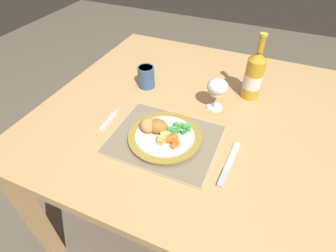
% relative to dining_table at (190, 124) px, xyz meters
% --- Properties ---
extents(ground_plane, '(6.00, 6.00, 0.00)m').
position_rel_dining_table_xyz_m(ground_plane, '(0.00, 0.00, -0.65)').
color(ground_plane, brown).
extents(dining_table, '(1.13, 1.09, 0.74)m').
position_rel_dining_table_xyz_m(dining_table, '(0.00, 0.00, 0.00)').
color(dining_table, tan).
rests_on(dining_table, ground).
extents(placemat, '(0.36, 0.29, 0.01)m').
position_rel_dining_table_xyz_m(placemat, '(-0.02, -0.21, 0.09)').
color(placemat, tan).
rests_on(placemat, dining_table).
extents(dinner_plate, '(0.25, 0.25, 0.02)m').
position_rel_dining_table_xyz_m(dinner_plate, '(-0.02, -0.21, 0.10)').
color(dinner_plate, white).
rests_on(dinner_plate, placemat).
extents(breaded_croquettes, '(0.11, 0.09, 0.04)m').
position_rel_dining_table_xyz_m(breaded_croquettes, '(-0.06, -0.20, 0.13)').
color(breaded_croquettes, '#A87033').
rests_on(breaded_croquettes, dinner_plate).
extents(green_beans_pile, '(0.08, 0.07, 0.02)m').
position_rel_dining_table_xyz_m(green_beans_pile, '(0.01, -0.17, 0.12)').
color(green_beans_pile, '#4CA84C').
rests_on(green_beans_pile, dinner_plate).
extents(glazed_carrots, '(0.08, 0.06, 0.02)m').
position_rel_dining_table_xyz_m(glazed_carrots, '(0.01, -0.23, 0.12)').
color(glazed_carrots, orange).
rests_on(glazed_carrots, dinner_plate).
extents(fork, '(0.02, 0.14, 0.01)m').
position_rel_dining_table_xyz_m(fork, '(-0.25, -0.19, 0.09)').
color(fork, silver).
rests_on(fork, dining_table).
extents(table_knife, '(0.03, 0.20, 0.01)m').
position_rel_dining_table_xyz_m(table_knife, '(0.20, -0.24, 0.09)').
color(table_knife, silver).
rests_on(table_knife, dining_table).
extents(wine_glass, '(0.08, 0.08, 0.13)m').
position_rel_dining_table_xyz_m(wine_glass, '(0.08, 0.04, 0.18)').
color(wine_glass, silver).
rests_on(wine_glass, dining_table).
extents(bottle, '(0.07, 0.07, 0.27)m').
position_rel_dining_table_xyz_m(bottle, '(0.19, 0.17, 0.18)').
color(bottle, gold).
rests_on(bottle, dining_table).
extents(roast_potatoes, '(0.03, 0.05, 0.02)m').
position_rel_dining_table_xyz_m(roast_potatoes, '(-0.02, -0.24, 0.12)').
color(roast_potatoes, '#E5BC66').
rests_on(roast_potatoes, dinner_plate).
extents(drinking_cup, '(0.07, 0.07, 0.09)m').
position_rel_dining_table_xyz_m(drinking_cup, '(-0.23, 0.07, 0.14)').
color(drinking_cup, '#385684').
rests_on(drinking_cup, dining_table).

